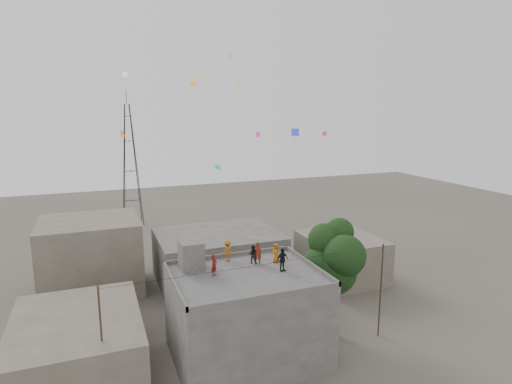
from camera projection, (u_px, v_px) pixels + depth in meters
ground at (247, 356)px, 30.38m from camera, size 140.00×140.00×0.00m
main_building at (246, 316)px, 29.80m from camera, size 10.00×8.00×6.10m
parapet at (246, 273)px, 29.18m from camera, size 10.00×8.00×0.30m
stair_head_box at (191, 255)px, 30.27m from camera, size 1.60×1.80×2.00m
neighbor_west at (78, 346)px, 27.93m from camera, size 8.00×10.00×4.00m
neighbor_north at (218, 257)px, 43.43m from camera, size 12.00×9.00×5.00m
neighbor_northwest at (91, 255)px, 40.82m from camera, size 9.00×8.00×7.00m
neighbor_east at (341, 257)px, 44.07m from camera, size 7.00×8.00×4.40m
tree at (335, 259)px, 32.36m from camera, size 4.90×4.60×9.10m
utility_line at (260, 313)px, 28.68m from camera, size 20.12×0.62×7.40m
transmission_tower at (130, 165)px, 63.85m from camera, size 2.97×2.97×20.01m
person_red_adult at (257, 253)px, 31.29m from camera, size 0.70×0.59×1.63m
person_orange_child at (276, 253)px, 31.51m from camera, size 0.78×0.84×1.44m
person_dark_child at (253, 254)px, 31.35m from camera, size 0.83×0.78×1.36m
person_dark_adult at (282, 260)px, 29.78m from camera, size 1.05×0.64×1.67m
person_orange_adult at (228, 251)px, 31.71m from camera, size 1.19×0.96×1.61m
person_red_child at (214, 265)px, 29.01m from camera, size 0.64×0.64×1.50m
kites at (233, 117)px, 34.09m from camera, size 19.02×13.26×9.51m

